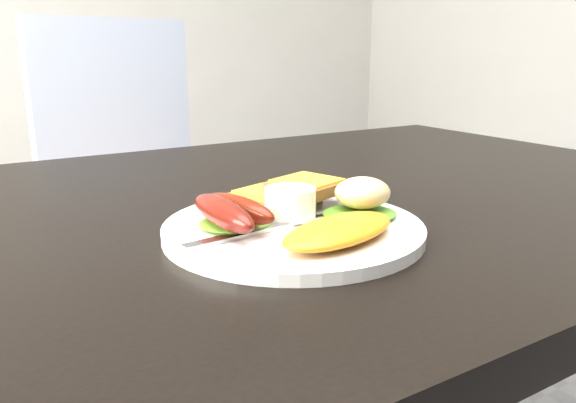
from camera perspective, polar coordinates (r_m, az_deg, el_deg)
dining_table at (r=0.73m, az=1.01°, el=-0.56°), size 1.20×0.80×0.04m
dining_chair at (r=1.59m, az=-14.36°, el=-2.69°), size 0.54×0.54×0.06m
person at (r=1.40m, az=1.67°, el=11.55°), size 0.67×0.51×1.67m
plate at (r=0.56m, az=0.54°, el=-2.82°), size 0.26×0.26×0.01m
lettuce_left at (r=0.55m, az=-5.34°, el=-2.12°), size 0.07×0.07×0.01m
lettuce_right at (r=0.58m, az=7.25°, el=-1.20°), size 0.09×0.09×0.01m
omelette at (r=0.50m, az=5.22°, el=-2.93°), size 0.14×0.09×0.02m
sausage_a at (r=0.52m, az=-6.66°, el=-1.13°), size 0.03×0.11×0.03m
sausage_b at (r=0.53m, az=-5.13°, el=-0.69°), size 0.05×0.10×0.02m
ramekin at (r=0.56m, az=0.24°, el=-0.11°), size 0.07×0.07×0.03m
toast_a at (r=0.62m, az=-1.39°, el=0.34°), size 0.10×0.10×0.01m
toast_b at (r=0.62m, az=1.96°, el=1.49°), size 0.09×0.09×0.01m
potato_salad at (r=0.58m, az=7.58°, el=0.90°), size 0.06×0.06×0.03m
fork at (r=0.53m, az=-3.20°, el=-3.01°), size 0.15×0.03×0.00m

